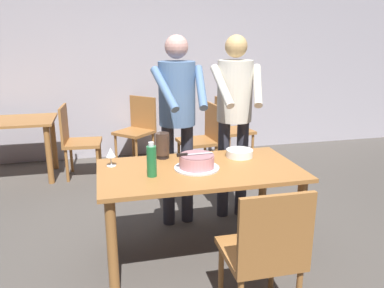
{
  "coord_description": "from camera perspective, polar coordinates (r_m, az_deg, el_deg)",
  "views": [
    {
      "loc": [
        -0.69,
        -2.62,
        1.71
      ],
      "look_at": [
        -0.02,
        0.15,
        0.9
      ],
      "focal_mm": 35.77,
      "sensor_mm": 36.0,
      "label": 1
    }
  ],
  "objects": [
    {
      "name": "ground_plane",
      "position": [
        3.2,
        1.05,
        -16.41
      ],
      "size": [
        14.0,
        14.0,
        0.0
      ],
      "primitive_type": "plane",
      "color": "#4C4742"
    },
    {
      "name": "back_wall",
      "position": [
        5.61,
        -6.63,
        12.06
      ],
      "size": [
        10.0,
        0.12,
        2.7
      ],
      "primitive_type": "cube",
      "color": "#ADA8B2",
      "rests_on": "ground_plane"
    },
    {
      "name": "main_dining_table",
      "position": [
        2.91,
        1.11,
        -5.85
      ],
      "size": [
        1.5,
        0.82,
        0.75
      ],
      "color": "#9E6633",
      "rests_on": "ground_plane"
    },
    {
      "name": "cake_on_platter",
      "position": [
        2.85,
        0.71,
        -2.71
      ],
      "size": [
        0.34,
        0.34,
        0.11
      ],
      "color": "silver",
      "rests_on": "main_dining_table"
    },
    {
      "name": "cake_knife",
      "position": [
        2.81,
        -0.69,
        -1.58
      ],
      "size": [
        0.27,
        0.03,
        0.02
      ],
      "color": "silver",
      "rests_on": "cake_on_platter"
    },
    {
      "name": "plate_stack",
      "position": [
        3.16,
        7.09,
        -1.36
      ],
      "size": [
        0.22,
        0.22,
        0.06
      ],
      "color": "white",
      "rests_on": "main_dining_table"
    },
    {
      "name": "wine_glass_near",
      "position": [
        2.96,
        -12.03,
        -1.33
      ],
      "size": [
        0.08,
        0.08,
        0.14
      ],
      "color": "silver",
      "rests_on": "main_dining_table"
    },
    {
      "name": "water_bottle",
      "position": [
        2.69,
        -6.04,
        -2.5
      ],
      "size": [
        0.07,
        0.07,
        0.25
      ],
      "color": "#1E6B38",
      "rests_on": "main_dining_table"
    },
    {
      "name": "hurricane_lamp",
      "position": [
        3.09,
        -4.42,
        -0.2
      ],
      "size": [
        0.11,
        0.11,
        0.21
      ],
      "color": "black",
      "rests_on": "main_dining_table"
    },
    {
      "name": "person_cutting_cake",
      "position": [
        3.36,
        -2.19,
        4.98
      ],
      "size": [
        0.47,
        0.56,
        1.72
      ],
      "color": "#2D2D38",
      "rests_on": "ground_plane"
    },
    {
      "name": "person_standing_beside",
      "position": [
        3.54,
        6.36,
        5.43
      ],
      "size": [
        0.46,
        0.57,
        1.72
      ],
      "color": "#2D2D38",
      "rests_on": "ground_plane"
    },
    {
      "name": "chair_near_side",
      "position": [
        2.37,
        10.8,
        -15.35
      ],
      "size": [
        0.44,
        0.44,
        0.9
      ],
      "color": "#9E6633",
      "rests_on": "ground_plane"
    },
    {
      "name": "background_table",
      "position": [
        5.09,
        -25.2,
        1.47
      ],
      "size": [
        1.0,
        0.7,
        0.74
      ],
      "color": "#9E6633",
      "rests_on": "ground_plane"
    },
    {
      "name": "background_chair_0",
      "position": [
        4.8,
        1.62,
        1.14
      ],
      "size": [
        0.48,
        0.48,
        0.9
      ],
      "color": "#9E6633",
      "rests_on": "ground_plane"
    },
    {
      "name": "background_chair_1",
      "position": [
        5.31,
        5.73,
        2.52
      ],
      "size": [
        0.5,
        0.5,
        0.9
      ],
      "color": "#9E6633",
      "rests_on": "ground_plane"
    },
    {
      "name": "background_chair_2",
      "position": [
        5.35,
        -8.12,
        2.53
      ],
      "size": [
        0.62,
        0.62,
        0.9
      ],
      "color": "#9E6633",
      "rests_on": "ground_plane"
    },
    {
      "name": "background_chair_3",
      "position": [
        4.91,
        -16.91,
        0.8
      ],
      "size": [
        0.47,
        0.47,
        0.9
      ],
      "color": "#9E6633",
      "rests_on": "ground_plane"
    }
  ]
}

